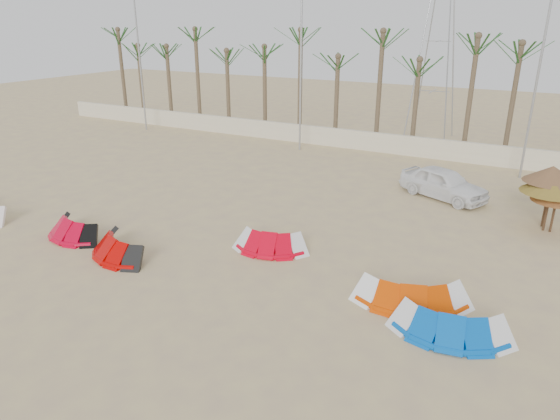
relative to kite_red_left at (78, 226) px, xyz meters
The scene contains 16 objects.
ground 7.97m from the kite_red_left, 17.22° to the right, with size 120.00×120.00×0.00m, color tan.
boundary_wall 21.06m from the kite_red_left, 68.85° to the left, with size 60.00×0.30×1.30m, color beige.
palm_line 23.49m from the kite_red_left, 68.65° to the left, with size 52.00×4.00×7.70m.
lamp_a 22.20m from the kite_red_left, 125.02° to the left, with size 1.25×0.14×11.00m.
lamp_b 18.51m from the kite_red_left, 84.71° to the left, with size 1.25×0.14×11.00m.
lamp_c 24.17m from the kite_red_left, 48.46° to the left, with size 1.25×0.14×11.00m.
pylon 27.05m from the kite_red_left, 71.46° to the left, with size 3.00×3.00×14.00m, color #A5A8AD, non-canonical shape.
kite_red_left is the anchor object (origin of this frame).
kite_red_mid 2.96m from the kite_red_left, ahead, with size 3.45×2.40×0.90m.
kite_red_right 8.28m from the kite_red_left, 19.37° to the left, with size 3.15×2.08×0.90m.
kite_orange 13.71m from the kite_red_left, ahead, with size 3.91×2.50×0.90m.
kite_blue 15.05m from the kite_red_left, ahead, with size 3.49×1.94×0.90m.
parasol_left 20.00m from the kite_red_left, 31.24° to the left, with size 2.28×2.28×2.73m.
parasol_mid 19.79m from the kite_red_left, 29.98° to the left, with size 2.47×2.47×2.41m.
parasol_right 19.98m from the kite_red_left, 29.50° to the left, with size 2.02×2.02×2.09m.
car 17.31m from the kite_red_left, 44.26° to the left, with size 1.82×4.52×1.54m, color white.
Camera 1 is at (8.88, -10.47, 8.47)m, focal length 32.00 mm.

